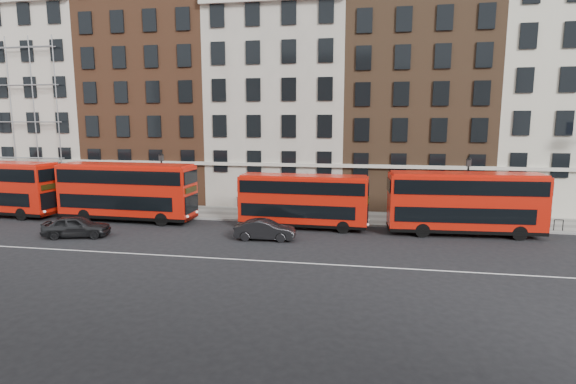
% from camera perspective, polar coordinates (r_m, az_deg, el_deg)
% --- Properties ---
extents(ground, '(120.00, 120.00, 0.00)m').
position_cam_1_polar(ground, '(29.19, -7.47, -7.20)').
color(ground, black).
rests_on(ground, ground).
extents(pavement, '(80.00, 5.00, 0.15)m').
position_cam_1_polar(pavement, '(39.01, -2.83, -2.87)').
color(pavement, slate).
rests_on(pavement, ground).
extents(kerb, '(80.00, 0.30, 0.16)m').
position_cam_1_polar(kerb, '(36.63, -3.70, -3.66)').
color(kerb, gray).
rests_on(kerb, ground).
extents(road_centre_line, '(70.00, 0.12, 0.01)m').
position_cam_1_polar(road_centre_line, '(27.37, -8.74, -8.33)').
color(road_centre_line, white).
rests_on(road_centre_line, ground).
extents(building_terrace, '(64.00, 11.95, 22.00)m').
position_cam_1_polar(building_terrace, '(45.49, -1.20, 11.72)').
color(building_terrace, beige).
rests_on(building_terrace, ground).
extents(bus_b, '(11.27, 3.09, 4.70)m').
position_cam_1_polar(bus_b, '(38.75, -19.81, 0.19)').
color(bus_b, red).
rests_on(bus_b, ground).
extents(bus_c, '(9.79, 2.62, 4.09)m').
position_cam_1_polar(bus_c, '(34.03, 1.89, -1.00)').
color(bus_c, red).
rests_on(bus_c, ground).
extents(bus_d, '(10.82, 3.18, 4.49)m').
position_cam_1_polar(bus_d, '(34.34, 21.47, -1.17)').
color(bus_d, red).
rests_on(bus_d, ground).
extents(car_rear, '(4.79, 2.83, 1.53)m').
position_cam_1_polar(car_rear, '(35.04, -25.26, -3.96)').
color(car_rear, black).
rests_on(car_rear, ground).
extents(car_front, '(4.24, 1.65, 1.38)m').
position_cam_1_polar(car_front, '(31.06, -2.94, -4.82)').
color(car_front, black).
rests_on(car_front, ground).
extents(lamp_post_left, '(0.44, 0.44, 5.33)m').
position_cam_1_polar(lamp_post_left, '(39.92, -15.69, 1.45)').
color(lamp_post_left, black).
rests_on(lamp_post_left, pavement).
extents(lamp_post_right, '(0.44, 0.44, 5.33)m').
position_cam_1_polar(lamp_post_right, '(36.64, 21.79, 0.48)').
color(lamp_post_right, black).
rests_on(lamp_post_right, pavement).
extents(iron_railings, '(6.60, 0.06, 1.00)m').
position_cam_1_polar(iron_railings, '(41.00, -2.15, -1.46)').
color(iron_railings, black).
rests_on(iron_railings, pavement).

